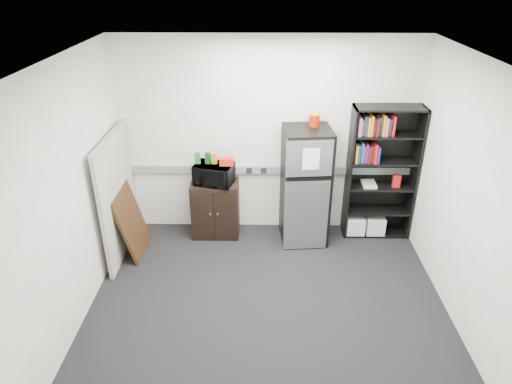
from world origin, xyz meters
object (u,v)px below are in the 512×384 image
(cabinet, at_px, (216,209))
(refrigerator, at_px, (305,186))
(bookshelf, at_px, (380,170))
(cubicle_partition, at_px, (118,196))
(microwave, at_px, (214,174))

(cabinet, relative_size, refrigerator, 0.50)
(cabinet, bearing_deg, bookshelf, 1.69)
(cubicle_partition, bearing_deg, refrigerator, 8.07)
(refrigerator, bearing_deg, cubicle_partition, -177.31)
(cubicle_partition, distance_m, refrigerator, 2.43)
(bookshelf, xyz_separation_m, refrigerator, (-1.00, -0.15, -0.17))
(bookshelf, height_order, refrigerator, bookshelf)
(cubicle_partition, relative_size, cabinet, 2.02)
(cubicle_partition, xyz_separation_m, cabinet, (1.18, 0.42, -0.41))
(cubicle_partition, xyz_separation_m, refrigerator, (2.41, 0.34, -0.01))
(bookshelf, distance_m, microwave, 2.22)
(cubicle_partition, height_order, cabinet, cubicle_partition)
(cabinet, relative_size, microwave, 1.60)
(cubicle_partition, relative_size, refrigerator, 1.02)
(microwave, bearing_deg, bookshelf, 16.15)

